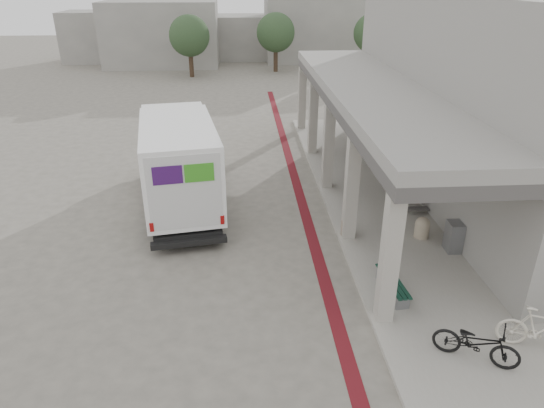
{
  "coord_description": "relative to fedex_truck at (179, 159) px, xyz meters",
  "views": [
    {
      "loc": [
        -1.16,
        -12.6,
        7.51
      ],
      "look_at": [
        -0.32,
        -0.14,
        1.6
      ],
      "focal_mm": 32.0,
      "sensor_mm": 36.0,
      "label": 1
    }
  ],
  "objects": [
    {
      "name": "distant_backdrop",
      "position": [
        0.51,
        32.35,
        1.01
      ],
      "size": [
        28.0,
        10.0,
        6.5
      ],
      "color": "gray",
      "rests_on": "ground"
    },
    {
      "name": "bicycle_cream",
      "position": [
        8.48,
        -8.32,
        -1.05
      ],
      "size": [
        1.8,
        1.1,
        1.04
      ],
      "primitive_type": "imported",
      "rotation": [
        0.0,
        0.0,
        1.19
      ],
      "color": "silver",
      "rests_on": "sidewalk"
    },
    {
      "name": "ground",
      "position": [
        3.35,
        -3.54,
        -1.69
      ],
      "size": [
        120.0,
        120.0,
        0.0
      ],
      "primitive_type": "plane",
      "color": "#656057",
      "rests_on": "ground"
    },
    {
      "name": "tree_right",
      "position": [
        13.35,
        25.46,
        1.49
      ],
      "size": [
        3.2,
        3.2,
        4.8
      ],
      "color": "#38281C",
      "rests_on": "ground"
    },
    {
      "name": "sidewalk",
      "position": [
        7.35,
        -3.54,
        -1.63
      ],
      "size": [
        4.4,
        28.0,
        0.12
      ],
      "primitive_type": "cube",
      "color": "#9A968A",
      "rests_on": "ground"
    },
    {
      "name": "transit_building",
      "position": [
        10.18,
        0.96,
        1.71
      ],
      "size": [
        7.6,
        17.0,
        7.0
      ],
      "color": "gray",
      "rests_on": "ground"
    },
    {
      "name": "bench",
      "position": [
        5.95,
        -6.08,
        -1.3
      ],
      "size": [
        0.5,
        1.65,
        0.38
      ],
      "rotation": [
        0.0,
        0.0,
        0.09
      ],
      "color": "gray",
      "rests_on": "sidewalk"
    },
    {
      "name": "bollard_near",
      "position": [
        7.72,
        -3.25,
        -1.23
      ],
      "size": [
        0.45,
        0.45,
        0.68
      ],
      "color": "tan",
      "rests_on": "sidewalk"
    },
    {
      "name": "utility_cabinet",
      "position": [
        8.35,
        -4.1,
        -1.12
      ],
      "size": [
        0.43,
        0.56,
        0.91
      ],
      "primitive_type": "cube",
      "rotation": [
        0.0,
        0.0,
        -0.04
      ],
      "color": "gray",
      "rests_on": "sidewalk"
    },
    {
      "name": "bollard_far",
      "position": [
        5.45,
        -2.95,
        -1.25
      ],
      "size": [
        0.43,
        0.43,
        0.64
      ],
      "color": "gray",
      "rests_on": "sidewalk"
    },
    {
      "name": "tree_mid",
      "position": [
        5.35,
        26.46,
        1.49
      ],
      "size": [
        3.2,
        3.2,
        4.8
      ],
      "color": "#38281C",
      "rests_on": "ground"
    },
    {
      "name": "fedex_truck",
      "position": [
        0.0,
        0.0,
        0.0
      ],
      "size": [
        3.42,
        7.71,
        3.18
      ],
      "rotation": [
        0.0,
        0.0,
        0.16
      ],
      "color": "black",
      "rests_on": "ground"
    },
    {
      "name": "bike_lane_stripe",
      "position": [
        4.35,
        -1.54,
        -1.69
      ],
      "size": [
        0.35,
        40.0,
        0.01
      ],
      "primitive_type": "cube",
      "color": "maroon",
      "rests_on": "ground"
    },
    {
      "name": "bicycle_black",
      "position": [
        6.98,
        -8.55,
        -1.11
      ],
      "size": [
        1.83,
        1.38,
        0.92
      ],
      "primitive_type": "imported",
      "rotation": [
        0.0,
        0.0,
        1.06
      ],
      "color": "black",
      "rests_on": "sidewalk"
    },
    {
      "name": "tree_left",
      "position": [
        -1.65,
        24.46,
        1.49
      ],
      "size": [
        3.2,
        3.2,
        4.8
      ],
      "color": "#38281C",
      "rests_on": "ground"
    }
  ]
}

